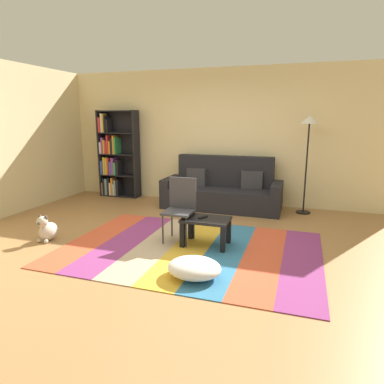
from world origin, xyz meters
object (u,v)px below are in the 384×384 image
(standing_lamp, at_px, (309,132))
(tv_remote, at_px, (203,217))
(coffee_table, at_px, (206,224))
(couch, at_px, (222,191))
(pouf, at_px, (194,268))
(bookshelf, at_px, (115,158))
(dog, at_px, (47,230))
(folding_chair, at_px, (181,204))

(standing_lamp, height_order, tv_remote, standing_lamp)
(coffee_table, distance_m, standing_lamp, 2.76)
(couch, distance_m, standing_lamp, 1.90)
(tv_remote, bearing_deg, coffee_table, 19.92)
(pouf, height_order, standing_lamp, standing_lamp)
(bookshelf, bearing_deg, standing_lamp, -2.34)
(couch, bearing_deg, dog, -127.40)
(dog, relative_size, folding_chair, 0.44)
(bookshelf, distance_m, standing_lamp, 4.09)
(dog, relative_size, tv_remote, 2.65)
(pouf, bearing_deg, coffee_table, 98.50)
(bookshelf, xyz_separation_m, tv_remote, (2.73, -2.31, -0.46))
(coffee_table, height_order, standing_lamp, standing_lamp)
(couch, relative_size, pouf, 3.77)
(coffee_table, relative_size, tv_remote, 4.27)
(bookshelf, xyz_separation_m, pouf, (2.92, -3.29, -0.75))
(bookshelf, bearing_deg, couch, -6.38)
(standing_lamp, bearing_deg, dog, -142.42)
(bookshelf, relative_size, standing_lamp, 1.07)
(pouf, bearing_deg, tv_remote, 101.17)
(dog, bearing_deg, folding_chair, 18.98)
(couch, bearing_deg, bookshelf, 173.62)
(standing_lamp, distance_m, folding_chair, 2.81)
(couch, height_order, standing_lamp, standing_lamp)
(standing_lamp, height_order, folding_chair, standing_lamp)
(standing_lamp, bearing_deg, folding_chair, -129.11)
(bookshelf, bearing_deg, folding_chair, -43.13)
(pouf, relative_size, dog, 1.51)
(bookshelf, distance_m, coffee_table, 3.66)
(couch, height_order, tv_remote, couch)
(bookshelf, xyz_separation_m, coffee_table, (2.77, -2.32, -0.55))
(dog, bearing_deg, standing_lamp, 37.58)
(couch, height_order, pouf, couch)
(coffee_table, height_order, tv_remote, tv_remote)
(bookshelf, height_order, coffee_table, bookshelf)
(pouf, distance_m, standing_lamp, 3.58)
(couch, bearing_deg, tv_remote, -84.15)
(pouf, bearing_deg, standing_lamp, 70.26)
(couch, xyz_separation_m, bookshelf, (-2.52, 0.28, 0.53))
(pouf, distance_m, dog, 2.40)
(coffee_table, height_order, folding_chair, folding_chair)
(dog, xyz_separation_m, folding_chair, (1.81, 0.62, 0.37))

